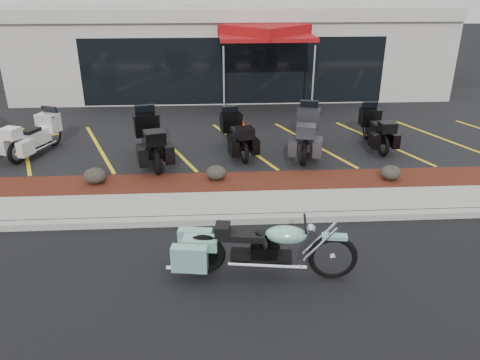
{
  "coord_description": "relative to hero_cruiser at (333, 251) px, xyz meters",
  "views": [
    {
      "loc": [
        -0.86,
        -8.16,
        5.03
      ],
      "look_at": [
        -0.31,
        1.2,
        0.89
      ],
      "focal_mm": 35.0,
      "sensor_mm": 36.0,
      "label": 1
    }
  ],
  "objects": [
    {
      "name": "upper_lot",
      "position": [
        -1.18,
        9.46,
        -0.5
      ],
      "size": [
        26.0,
        9.6,
        0.15
      ],
      "primitive_type": "cube",
      "color": "black",
      "rests_on": "ground"
    },
    {
      "name": "boulder_mid",
      "position": [
        -2.01,
        4.2,
        -0.23
      ],
      "size": [
        0.53,
        0.44,
        0.38
      ],
      "primitive_type": "ellipsoid",
      "color": "black",
      "rests_on": "mulch_bed"
    },
    {
      "name": "boulder_right",
      "position": [
        2.48,
        3.94,
        -0.23
      ],
      "size": [
        0.53,
        0.44,
        0.38
      ],
      "primitive_type": "ellipsoid",
      "color": "black",
      "rests_on": "mulch_bed"
    },
    {
      "name": "sidewalk",
      "position": [
        -1.18,
        2.86,
        -0.5
      ],
      "size": [
        24.0,
        1.2,
        0.15
      ],
      "primitive_type": "cube",
      "color": "gray",
      "rests_on": "ground"
    },
    {
      "name": "hero_cruiser",
      "position": [
        0.0,
        0.0,
        0.0
      ],
      "size": [
        3.35,
        1.28,
        1.15
      ],
      "primitive_type": null,
      "rotation": [
        0.0,
        0.0,
        -0.14
      ],
      "color": "#74B5A0",
      "rests_on": "ground"
    },
    {
      "name": "mulch_bed",
      "position": [
        -1.18,
        4.06,
        -0.49
      ],
      "size": [
        24.0,
        1.2,
        0.16
      ],
      "primitive_type": "cube",
      "color": "#3A190D",
      "rests_on": "ground"
    },
    {
      "name": "boulder_left",
      "position": [
        -5.07,
        4.14,
        -0.21
      ],
      "size": [
        0.58,
        0.48,
        0.41
      ],
      "primitive_type": "ellipsoid",
      "color": "black",
      "rests_on": "mulch_bed"
    },
    {
      "name": "touring_grey",
      "position": [
        0.85,
        6.76,
        0.28
      ],
      "size": [
        1.47,
        2.59,
        1.42
      ],
      "primitive_type": null,
      "rotation": [
        0.0,
        0.0,
        1.34
      ],
      "color": "#2A292E",
      "rests_on": "upper_lot"
    },
    {
      "name": "curb",
      "position": [
        -1.18,
        2.16,
        -0.5
      ],
      "size": [
        24.0,
        0.25,
        0.15
      ],
      "primitive_type": "cube",
      "color": "gray",
      "rests_on": "ground"
    },
    {
      "name": "touring_black_mid",
      "position": [
        -1.54,
        6.85,
        0.2
      ],
      "size": [
        1.26,
        2.28,
        1.26
      ],
      "primitive_type": null,
      "rotation": [
        0.0,
        0.0,
        1.78
      ],
      "color": "black",
      "rests_on": "upper_lot"
    },
    {
      "name": "ground",
      "position": [
        -1.18,
        1.26,
        -0.57
      ],
      "size": [
        90.0,
        90.0,
        0.0
      ],
      "primitive_type": "plane",
      "color": "black",
      "rests_on": "ground"
    },
    {
      "name": "popup_canopy",
      "position": [
        -0.06,
        11.21,
        2.47
      ],
      "size": [
        4.04,
        4.04,
        3.18
      ],
      "rotation": [
        0.0,
        0.0,
        -0.21
      ],
      "color": "silver",
      "rests_on": "upper_lot"
    },
    {
      "name": "touring_black_front",
      "position": [
        -4.02,
        6.4,
        0.3
      ],
      "size": [
        1.54,
        2.65,
        1.45
      ],
      "primitive_type": null,
      "rotation": [
        0.0,
        0.0,
        1.82
      ],
      "color": "black",
      "rests_on": "upper_lot"
    },
    {
      "name": "traffic_cone",
      "position": [
        -1.09,
        8.54,
        -0.19
      ],
      "size": [
        0.38,
        0.38,
        0.48
      ],
      "primitive_type": "cone",
      "rotation": [
        0.0,
        0.0,
        0.42
      ],
      "color": "#FF3908",
      "rests_on": "upper_lot"
    },
    {
      "name": "touring_white",
      "position": [
        -6.98,
        7.11,
        0.21
      ],
      "size": [
        1.55,
        2.32,
        1.26
      ],
      "primitive_type": null,
      "rotation": [
        0.0,
        0.0,
        1.2
      ],
      "color": "white",
      "rests_on": "upper_lot"
    },
    {
      "name": "dealership_building",
      "position": [
        -1.18,
        15.73,
        1.43
      ],
      "size": [
        18.0,
        8.16,
        4.0
      ],
      "color": "#ADA89C",
      "rests_on": "ground"
    },
    {
      "name": "touring_black_rear",
      "position": [
        2.86,
        7.18,
        0.2
      ],
      "size": [
        0.83,
        2.14,
        1.24
      ],
      "primitive_type": null,
      "rotation": [
        0.0,
        0.0,
        1.58
      ],
      "color": "black",
      "rests_on": "upper_lot"
    }
  ]
}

